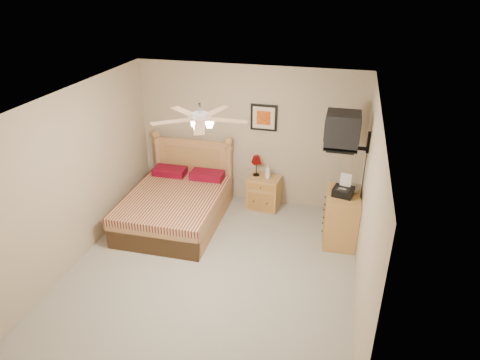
{
  "coord_description": "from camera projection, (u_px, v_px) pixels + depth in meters",
  "views": [
    {
      "loc": [
        1.62,
        -4.66,
        3.92
      ],
      "look_at": [
        0.19,
        0.9,
        1.06
      ],
      "focal_mm": 32.0,
      "sensor_mm": 36.0,
      "label": 1
    }
  ],
  "objects": [
    {
      "name": "wall_back",
      "position": [
        249.0,
        136.0,
        7.54
      ],
      "size": [
        4.0,
        0.04,
        2.5
      ],
      "primitive_type": "cube",
      "color": "tan",
      "rests_on": "ground"
    },
    {
      "name": "wall_front",
      "position": [
        126.0,
        317.0,
        3.64
      ],
      "size": [
        4.0,
        0.04,
        2.5
      ],
      "primitive_type": "cube",
      "color": "tan",
      "rests_on": "ground"
    },
    {
      "name": "ceiling",
      "position": [
        205.0,
        102.0,
        5.03
      ],
      "size": [
        4.0,
        4.5,
        0.04
      ],
      "primitive_type": "cube",
      "color": "white",
      "rests_on": "ground"
    },
    {
      "name": "nightstand",
      "position": [
        264.0,
        192.0,
        7.67
      ],
      "size": [
        0.58,
        0.46,
        0.59
      ],
      "primitive_type": "cube",
      "rotation": [
        0.0,
        0.0,
        -0.09
      ],
      "color": "#A7783A",
      "rests_on": "ground"
    },
    {
      "name": "dresser",
      "position": [
        341.0,
        218.0,
        6.66
      ],
      "size": [
        0.53,
        0.74,
        0.85
      ],
      "primitive_type": "cube",
      "rotation": [
        0.0,
        0.0,
        0.04
      ],
      "color": "olive",
      "rests_on": "ground"
    },
    {
      "name": "table_lamp",
      "position": [
        256.0,
        166.0,
        7.55
      ],
      "size": [
        0.24,
        0.24,
        0.37
      ],
      "primitive_type": null,
      "rotation": [
        0.0,
        0.0,
        -0.24
      ],
      "color": "#5D0404",
      "rests_on": "nightstand"
    },
    {
      "name": "ceiling_fan",
      "position": [
        200.0,
        118.0,
        4.92
      ],
      "size": [
        1.14,
        1.14,
        0.28
      ],
      "primitive_type": null,
      "color": "silver",
      "rests_on": "ceiling"
    },
    {
      "name": "wall_right",
      "position": [
        367.0,
        215.0,
        5.14
      ],
      "size": [
        0.04,
        4.5,
        2.5
      ],
      "primitive_type": "cube",
      "color": "tan",
      "rests_on": "ground"
    },
    {
      "name": "bed",
      "position": [
        173.0,
        189.0,
        7.06
      ],
      "size": [
        1.52,
        1.98,
        1.27
      ],
      "primitive_type": null,
      "rotation": [
        0.0,
        0.0,
        0.01
      ],
      "color": "#B27A48",
      "rests_on": "ground"
    },
    {
      "name": "framed_picture",
      "position": [
        264.0,
        118.0,
        7.3
      ],
      "size": [
        0.46,
        0.04,
        0.46
      ],
      "primitive_type": "cube",
      "color": "black",
      "rests_on": "wall_back"
    },
    {
      "name": "floor",
      "position": [
        212.0,
        271.0,
        6.15
      ],
      "size": [
        4.5,
        4.5,
        0.0
      ],
      "primitive_type": "plane",
      "color": "gray",
      "rests_on": "ground"
    },
    {
      "name": "fax_machine",
      "position": [
        344.0,
        186.0,
        6.37
      ],
      "size": [
        0.35,
        0.36,
        0.31
      ],
      "primitive_type": null,
      "rotation": [
        0.0,
        0.0,
        -0.2
      ],
      "color": "black",
      "rests_on": "dresser"
    },
    {
      "name": "wall_left",
      "position": [
        74.0,
        178.0,
        6.04
      ],
      "size": [
        0.04,
        4.5,
        2.5
      ],
      "primitive_type": "cube",
      "color": "tan",
      "rests_on": "ground"
    },
    {
      "name": "magazine_lower",
      "position": [
        345.0,
        187.0,
        6.64
      ],
      "size": [
        0.26,
        0.31,
        0.03
      ],
      "primitive_type": "imported",
      "rotation": [
        0.0,
        0.0,
        -0.18
      ],
      "color": "beige",
      "rests_on": "dresser"
    },
    {
      "name": "lotion_bottle",
      "position": [
        268.0,
        172.0,
        7.48
      ],
      "size": [
        0.1,
        0.1,
        0.25
      ],
      "primitive_type": "imported",
      "rotation": [
        0.0,
        0.0,
        0.02
      ],
      "color": "silver",
      "rests_on": "nightstand"
    },
    {
      "name": "wall_tv",
      "position": [
        353.0,
        132.0,
        6.11
      ],
      "size": [
        0.56,
        0.46,
        0.58
      ],
      "primitive_type": null,
      "color": "black",
      "rests_on": "wall_right"
    },
    {
      "name": "magazine_upper",
      "position": [
        345.0,
        186.0,
        6.62
      ],
      "size": [
        0.28,
        0.34,
        0.02
      ],
      "primitive_type": "imported",
      "rotation": [
        0.0,
        0.0,
        -0.23
      ],
      "color": "gray",
      "rests_on": "magazine_lower"
    }
  ]
}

